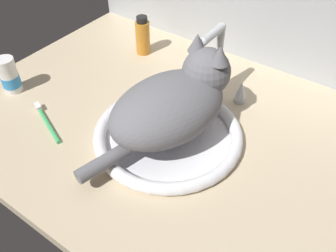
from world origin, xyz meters
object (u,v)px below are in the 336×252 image
object	(u,v)px
amber_bottle	(143,36)
pill_bottle	(9,76)
cat	(176,101)
toothbrush	(47,122)
sink_basin	(168,134)
faucet	(216,68)

from	to	relation	value
amber_bottle	pill_bottle	size ratio (longest dim) A/B	1.21
cat	toothbrush	distance (cm)	34.23
sink_basin	cat	size ratio (longest dim) A/B	0.86
toothbrush	pill_bottle	bearing A→B (deg)	167.62
sink_basin	pill_bottle	size ratio (longest dim) A/B	3.50
cat	amber_bottle	bearing A→B (deg)	139.65
sink_basin	pill_bottle	world-z (taller)	pill_bottle
faucet	sink_basin	bearing A→B (deg)	-90.00
cat	amber_bottle	distance (cm)	39.29
amber_bottle	toothbrush	distance (cm)	41.40
toothbrush	sink_basin	bearing A→B (deg)	25.36
sink_basin	cat	bearing A→B (deg)	76.25
faucet	pill_bottle	xyz separation A→B (cm)	(-46.58, -31.33, -3.37)
cat	amber_bottle	size ratio (longest dim) A/B	3.39
cat	pill_bottle	size ratio (longest dim) A/B	4.09
sink_basin	faucet	world-z (taller)	faucet
amber_bottle	cat	bearing A→B (deg)	-40.35
faucet	toothbrush	size ratio (longest dim) A/B	1.33
sink_basin	toothbrush	xyz separation A→B (cm)	(-28.20, -13.37, -0.70)
cat	pill_bottle	distance (cm)	48.93
amber_bottle	toothbrush	world-z (taller)	amber_bottle
faucet	cat	world-z (taller)	cat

